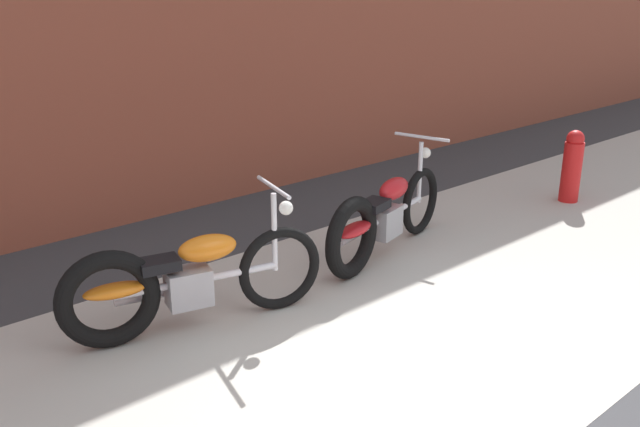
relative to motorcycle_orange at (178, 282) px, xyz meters
The scene contains 4 objects.
sidewalk_slab 1.22m from the motorcycle_orange, 45.12° to the right, with size 36.00×3.50×0.01m, color #B2ADA3.
motorcycle_orange is the anchor object (origin of this frame).
motorcycle_red 2.09m from the motorcycle_orange, ahead, with size 1.97×0.75×1.03m.
fire_hydrant 4.99m from the motorcycle_orange, ahead, with size 0.22×0.22×0.84m.
Camera 1 is at (-3.00, -1.49, 2.51)m, focal length 38.26 mm.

